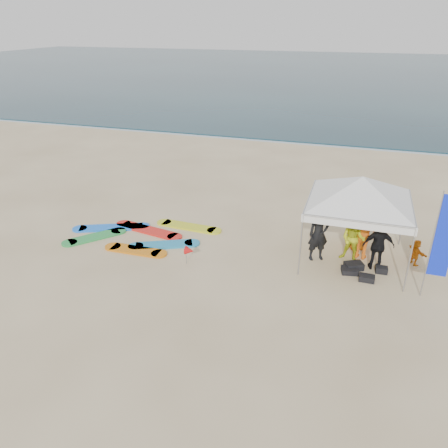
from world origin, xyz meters
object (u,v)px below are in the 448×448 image
object	(u,v)px
person_orange_b	(359,228)
person_seated	(416,252)
person_orange_a	(364,230)
feather_flag	(443,238)
canopy_tent	(363,177)
person_black_a	(319,233)
surfboard_spread	(141,235)
person_yellow	(353,239)
person_black_b	(378,246)
marker_pennant	(189,251)

from	to	relation	value
person_orange_b	person_seated	world-z (taller)	person_orange_b
person_orange_a	feather_flag	xyz separation A→B (m)	(1.94, -1.80, 0.90)
feather_flag	canopy_tent	bearing A→B (deg)	144.16
person_black_a	surfboard_spread	size ratio (longest dim) A/B	0.37
person_yellow	person_orange_a	world-z (taller)	person_orange_a
person_black_a	person_orange_a	size ratio (longest dim) A/B	0.94
person_black_a	person_black_b	distance (m)	1.85
person_black_b	canopy_tent	size ratio (longest dim) A/B	0.38
person_orange_b	feather_flag	world-z (taller)	feather_flag
person_seated	canopy_tent	size ratio (longest dim) A/B	0.20
marker_pennant	surfboard_spread	bearing A→B (deg)	150.99
person_yellow	surfboard_spread	xyz separation A→B (m)	(-7.37, -0.46, -0.76)
canopy_tent	marker_pennant	size ratio (longest dim) A/B	6.77
person_seated	marker_pennant	world-z (taller)	person_seated
marker_pennant	person_seated	bearing A→B (deg)	17.70
person_orange_a	person_black_b	bearing A→B (deg)	137.64
feather_flag	person_black_a	bearing A→B (deg)	159.63
person_black_a	person_seated	bearing A→B (deg)	-16.94
person_orange_b	canopy_tent	world-z (taller)	canopy_tent
canopy_tent	surfboard_spread	xyz separation A→B (m)	(-7.40, -0.60, -2.80)
person_orange_a	person_orange_b	distance (m)	0.63
person_black_b	canopy_tent	bearing A→B (deg)	-41.00
person_black_a	person_seated	size ratio (longest dim) A/B	2.16
person_yellow	person_black_b	xyz separation A→B (m)	(0.77, -0.29, 0.03)
surfboard_spread	person_orange_b	bearing A→B (deg)	10.37
person_orange_b	person_black_a	bearing A→B (deg)	32.26
person_orange_a	person_black_a	bearing A→B (deg)	34.09
person_orange_b	surfboard_spread	world-z (taller)	person_orange_b
person_orange_a	feather_flag	world-z (taller)	feather_flag
person_black_a	person_orange_a	world-z (taller)	person_orange_a
person_seated	feather_flag	size ratio (longest dim) A/B	0.27
person_black_a	person_orange_b	world-z (taller)	person_black_a
person_black_b	person_seated	size ratio (longest dim) A/B	1.90
marker_pennant	surfboard_spread	xyz separation A→B (m)	(-2.45, 1.36, -0.46)
person_black_a	surfboard_spread	distance (m)	6.35
person_seated	feather_flag	bearing A→B (deg)	155.20
person_black_a	marker_pennant	world-z (taller)	person_black_a
person_yellow	canopy_tent	size ratio (longest dim) A/B	0.37
person_black_a	feather_flag	bearing A→B (deg)	-48.43
person_seated	surfboard_spread	bearing A→B (deg)	61.22
person_yellow	marker_pennant	distance (m)	5.25
person_black_b	feather_flag	size ratio (longest dim) A/B	0.51
feather_flag	surfboard_spread	world-z (taller)	feather_flag
marker_pennant	person_black_a	bearing A→B (deg)	22.59
person_black_a	person_black_b	world-z (taller)	person_black_a
person_orange_a	canopy_tent	xyz separation A→B (m)	(-0.27, -0.20, 1.86)
person_orange_a	marker_pennant	size ratio (longest dim) A/B	3.08
person_orange_b	person_seated	size ratio (longest dim) A/B	1.80
person_yellow	person_orange_a	xyz separation A→B (m)	(0.31, 0.35, 0.19)
feather_flag	person_orange_b	bearing A→B (deg)	131.28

